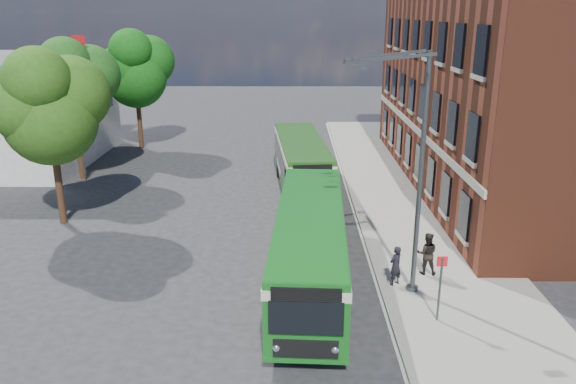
{
  "coord_description": "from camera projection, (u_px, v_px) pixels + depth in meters",
  "views": [
    {
      "loc": [
        0.6,
        -21.17,
        10.22
      ],
      "look_at": [
        0.45,
        3.72,
        2.2
      ],
      "focal_mm": 35.0,
      "sensor_mm": 36.0,
      "label": 1
    }
  ],
  "objects": [
    {
      "name": "brick_office",
      "position": [
        522.0,
        70.0,
        32.49
      ],
      "size": [
        12.1,
        26.0,
        14.2
      ],
      "color": "maroon",
      "rests_on": "ground"
    },
    {
      "name": "ground",
      "position": [
        277.0,
        270.0,
        23.28
      ],
      "size": [
        120.0,
        120.0,
        0.0
      ],
      "primitive_type": "plane",
      "color": "#2A2A2C",
      "rests_on": "ground"
    },
    {
      "name": "pavement",
      "position": [
        407.0,
        205.0,
        30.84
      ],
      "size": [
        6.0,
        48.0,
        0.15
      ],
      "primitive_type": "cube",
      "color": "gray",
      "rests_on": "ground"
    },
    {
      "name": "pedestrian_b",
      "position": [
        427.0,
        253.0,
        22.38
      ],
      "size": [
        0.94,
        0.79,
        1.74
      ],
      "primitive_type": "imported",
      "rotation": [
        0.0,
        0.0,
        2.98
      ],
      "color": "black",
      "rests_on": "pavement"
    },
    {
      "name": "street_lamp",
      "position": [
        411.0,
        172.0,
        19.88
      ],
      "size": [
        2.96,
        2.38,
        9.0
      ],
      "color": "#3E4143",
      "rests_on": "ground"
    },
    {
      "name": "pedestrian_a",
      "position": [
        395.0,
        266.0,
        21.48
      ],
      "size": [
        0.69,
        0.66,
        1.59
      ],
      "primitive_type": "imported",
      "rotation": [
        0.0,
        0.0,
        3.82
      ],
      "color": "black",
      "rests_on": "pavement"
    },
    {
      "name": "tree_left",
      "position": [
        50.0,
        106.0,
        26.62
      ],
      "size": [
        5.21,
        4.95,
        8.79
      ],
      "color": "#341F13",
      "rests_on": "ground"
    },
    {
      "name": "bus_front",
      "position": [
        310.0,
        240.0,
        21.61
      ],
      "size": [
        3.18,
        12.26,
        3.02
      ],
      "color": "#16631C",
      "rests_on": "ground"
    },
    {
      "name": "white_building",
      "position": [
        27.0,
        109.0,
        39.4
      ],
      "size": [
        9.4,
        13.4,
        7.3
      ],
      "color": "silver",
      "rests_on": "ground"
    },
    {
      "name": "tree_right",
      "position": [
        136.0,
        68.0,
        42.12
      ],
      "size": [
        5.39,
        5.12,
        9.1
      ],
      "color": "#341F13",
      "rests_on": "ground"
    },
    {
      "name": "bus_rear",
      "position": [
        301.0,
        159.0,
        33.51
      ],
      "size": [
        3.49,
        10.93,
        3.02
      ],
      "color": "#27581B",
      "rests_on": "ground"
    },
    {
      "name": "bus_stop_sign",
      "position": [
        440.0,
        284.0,
        18.79
      ],
      "size": [
        0.35,
        0.08,
        2.52
      ],
      "color": "#3E4143",
      "rests_on": "ground"
    },
    {
      "name": "flagpole",
      "position": [
        78.0,
        102.0,
        34.21
      ],
      "size": [
        0.95,
        0.1,
        9.0
      ],
      "color": "#3E4143",
      "rests_on": "ground"
    },
    {
      "name": "tree_mid",
      "position": [
        73.0,
        84.0,
        34.21
      ],
      "size": [
        5.25,
        4.99,
        8.86
      ],
      "color": "#341F13",
      "rests_on": "ground"
    },
    {
      "name": "kerb_line",
      "position": [
        352.0,
        206.0,
        30.87
      ],
      "size": [
        0.12,
        48.0,
        0.01
      ],
      "primitive_type": "cube",
      "color": "beige",
      "rests_on": "ground"
    }
  ]
}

